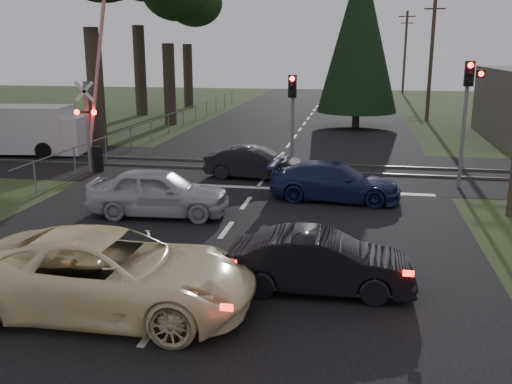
% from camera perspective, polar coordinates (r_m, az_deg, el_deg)
% --- Properties ---
extents(ground, '(120.00, 120.00, 0.00)m').
position_cam_1_polar(ground, '(13.93, -5.80, -7.62)').
color(ground, '#2E3A1A').
rests_on(ground, ground).
extents(road, '(14.00, 100.00, 0.01)m').
position_cam_1_polar(road, '(23.28, 0.90, 1.47)').
color(road, black).
rests_on(road, ground).
extents(rail_corridor, '(120.00, 8.00, 0.01)m').
position_cam_1_polar(rail_corridor, '(25.21, 1.63, 2.47)').
color(rail_corridor, black).
rests_on(rail_corridor, ground).
extents(stop_line, '(13.00, 0.35, 0.00)m').
position_cam_1_polar(stop_line, '(21.55, 0.13, 0.44)').
color(stop_line, silver).
rests_on(stop_line, ground).
extents(rail_near, '(120.00, 0.12, 0.10)m').
position_cam_1_polar(rail_near, '(24.43, 1.35, 2.19)').
color(rail_near, '#59544C').
rests_on(rail_near, ground).
extents(rail_far, '(120.00, 0.12, 0.10)m').
position_cam_1_polar(rail_far, '(25.98, 1.90, 2.93)').
color(rail_far, '#59544C').
rests_on(rail_far, ground).
extents(crossing_signal, '(1.62, 0.38, 6.96)m').
position_cam_1_polar(crossing_signal, '(24.92, -16.02, 6.57)').
color(crossing_signal, slate).
rests_on(crossing_signal, ground).
extents(traffic_signal_right, '(0.68, 0.48, 4.70)m').
position_cam_1_polar(traffic_signal_right, '(22.30, 20.44, 8.63)').
color(traffic_signal_right, slate).
rests_on(traffic_signal_right, ground).
extents(traffic_signal_center, '(0.32, 0.48, 4.10)m').
position_cam_1_polar(traffic_signal_center, '(23.35, 3.65, 8.46)').
color(traffic_signal_center, slate).
rests_on(traffic_signal_center, ground).
extents(utility_pole_mid, '(1.80, 0.26, 9.00)m').
position_cam_1_polar(utility_pole_mid, '(42.68, 17.14, 13.11)').
color(utility_pole_mid, '#4C3D2D').
rests_on(utility_pole_mid, ground).
extents(utility_pole_far, '(1.80, 0.26, 9.00)m').
position_cam_1_polar(utility_pole_far, '(67.58, 14.68, 13.51)').
color(utility_pole_far, '#4C3D2D').
rests_on(utility_pole_far, ground).
extents(conifer_tree, '(5.20, 5.20, 11.00)m').
position_cam_1_polar(conifer_tree, '(38.41, 10.31, 15.32)').
color(conifer_tree, '#473D33').
rests_on(conifer_tree, ground).
extents(fence_left, '(0.10, 36.00, 1.20)m').
position_cam_1_polar(fence_left, '(37.09, -7.97, 6.17)').
color(fence_left, slate).
rests_on(fence_left, ground).
extents(cream_coupe, '(5.91, 2.78, 1.63)m').
position_cam_1_polar(cream_coupe, '(11.81, -14.51, -7.89)').
color(cream_coupe, '#F6EAB1').
rests_on(cream_coupe, ground).
extents(dark_hatchback, '(4.04, 1.51, 1.32)m').
position_cam_1_polar(dark_hatchback, '(12.50, 6.42, -7.01)').
color(dark_hatchback, black).
rests_on(dark_hatchback, ground).
extents(silver_car, '(4.52, 2.06, 1.50)m').
position_cam_1_polar(silver_car, '(18.13, -9.69, -0.04)').
color(silver_car, '#ACB0B4').
rests_on(silver_car, ground).
extents(blue_sedan, '(4.61, 2.12, 1.31)m').
position_cam_1_polar(blue_sedan, '(19.90, 7.87, 1.03)').
color(blue_sedan, '#182149').
rests_on(blue_sedan, ground).
extents(dark_car_far, '(3.99, 1.70, 1.28)m').
position_cam_1_polar(dark_car_far, '(22.98, -0.20, 2.93)').
color(dark_car_far, black).
rests_on(dark_car_far, ground).
extents(white_van, '(6.33, 3.01, 2.38)m').
position_cam_1_polar(white_van, '(30.39, -22.13, 5.76)').
color(white_van, silver).
rests_on(white_van, ground).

